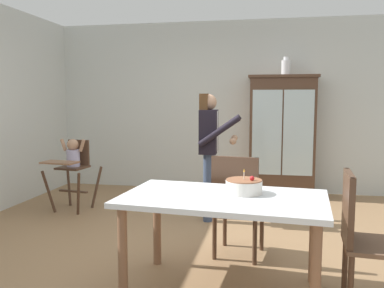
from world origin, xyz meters
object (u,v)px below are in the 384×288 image
at_px(dining_table, 223,209).
at_px(dining_chair_right_end, 362,232).
at_px(high_chair_with_toddler, 73,161).
at_px(adult_person, 209,141).
at_px(dining_chair_far_side, 237,199).
at_px(birthday_cake, 244,186).
at_px(ceramic_vase, 286,67).
at_px(china_cabinet, 282,136).

height_order(dining_table, dining_chair_right_end, dining_chair_right_end).
relative_size(high_chair_with_toddler, adult_person, 0.62).
bearing_deg(dining_chair_far_side, birthday_cake, 108.38).
bearing_deg(dining_table, ceramic_vase, 80.31).
distance_m(ceramic_vase, dining_chair_far_side, 3.00).
height_order(birthday_cake, dining_chair_right_end, dining_chair_right_end).
distance_m(ceramic_vase, high_chair_with_toddler, 3.34).
bearing_deg(dining_table, adult_person, 101.61).
height_order(adult_person, dining_chair_far_side, adult_person).
height_order(china_cabinet, adult_person, china_cabinet).
relative_size(high_chair_with_toddler, dining_chair_right_end, 0.99).
relative_size(ceramic_vase, dining_chair_right_end, 0.28).
distance_m(birthday_cake, dining_chair_right_end, 0.88).
xyz_separation_m(china_cabinet, high_chair_with_toddler, (-2.73, -1.36, -0.26)).
height_order(china_cabinet, dining_chair_right_end, china_cabinet).
height_order(high_chair_with_toddler, adult_person, adult_person).
bearing_deg(ceramic_vase, high_chair_with_toddler, -153.77).
bearing_deg(adult_person, china_cabinet, -34.33).
distance_m(high_chair_with_toddler, dining_chair_right_end, 3.74).
relative_size(ceramic_vase, high_chair_with_toddler, 0.28).
xyz_separation_m(high_chair_with_toddler, dining_chair_far_side, (2.26, -1.25, -0.10)).
height_order(adult_person, birthday_cake, adult_person).
distance_m(dining_table, dining_chair_right_end, 0.98).
bearing_deg(dining_table, dining_chair_far_side, 85.41).
distance_m(high_chair_with_toddler, birthday_cake, 2.95).
xyz_separation_m(adult_person, dining_table, (0.37, -1.82, -0.33)).
distance_m(high_chair_with_toddler, dining_chair_far_side, 2.58).
distance_m(high_chair_with_toddler, dining_table, 2.91).
bearing_deg(adult_person, dining_table, -170.66).
bearing_deg(high_chair_with_toddler, ceramic_vase, 32.72).
distance_m(china_cabinet, birthday_cake, 3.17).
bearing_deg(adult_person, birthday_cake, -165.34).
bearing_deg(dining_chair_right_end, ceramic_vase, 11.71).
xyz_separation_m(ceramic_vase, birthday_cake, (-0.41, -3.15, -1.15)).
xyz_separation_m(dining_table, dining_chair_far_side, (0.05, 0.65, -0.09)).
xyz_separation_m(ceramic_vase, adult_person, (-0.93, -1.44, -0.97)).
height_order(dining_table, dining_chair_far_side, dining_chair_far_side).
bearing_deg(dining_table, high_chair_with_toddler, 139.20).
relative_size(china_cabinet, adult_person, 1.19).
relative_size(birthday_cake, dining_chair_far_side, 0.29).
xyz_separation_m(china_cabinet, adult_person, (-0.90, -1.43, 0.05)).
height_order(china_cabinet, dining_table, china_cabinet).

